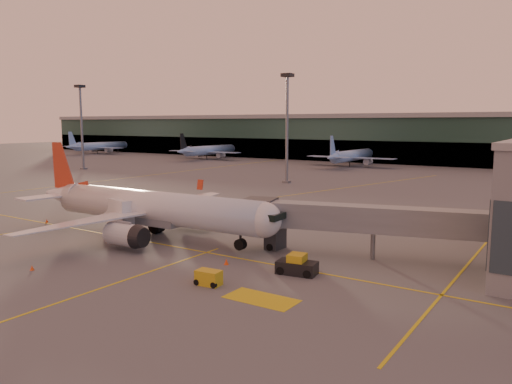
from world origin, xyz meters
The scene contains 16 objects.
ground centered at (0.00, 0.00, 0.00)m, with size 600.00×600.00×0.00m, color #4C4F54.
taxi_markings centered at (-7.32, 44.49, 0.01)m, with size 100.12×173.00×0.01m.
terminal centered at (0.00, 141.79, 8.76)m, with size 400.00×20.00×17.60m.
mast_west_far centered at (-90.00, 62.00, 14.86)m, with size 2.40×2.40×25.60m.
mast_west_near centered at (-20.00, 66.00, 14.86)m, with size 2.40×2.40×25.60m.
distant_aircraft_row centered at (-53.75, 118.00, 0.00)m, with size 225.00×34.00×13.00m.
main_airplane centered at (-5.65, 6.66, 3.74)m, with size 38.16×34.33×11.53m.
jet_bridge centered at (22.61, 13.04, 3.99)m, with size 29.36×10.53×5.75m.
catering_truck centered at (-9.29, 5.60, 2.75)m, with size 6.72×4.28×4.83m.
gpu_cart centered at (12.19, -3.59, 0.64)m, with size 2.37×1.55×1.32m.
pushback_tug centered at (17.11, 3.56, 0.78)m, with size 4.01×2.57×1.93m.
cone_nose centered at (16.29, 5.39, 0.28)m, with size 0.46×0.46×0.58m.
cone_tail centered at (-24.83, 5.44, 0.23)m, with size 0.38×0.38×0.49m.
cone_wing_right centered at (-4.89, -9.58, 0.24)m, with size 0.38×0.38×0.49m.
cone_wing_left centered at (-6.12, 23.29, 0.29)m, with size 0.48×0.48×0.61m.
cone_fwd centered at (9.68, 2.39, 0.29)m, with size 0.47×0.47×0.60m.
Camera 1 is at (39.07, -36.69, 14.16)m, focal length 35.00 mm.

